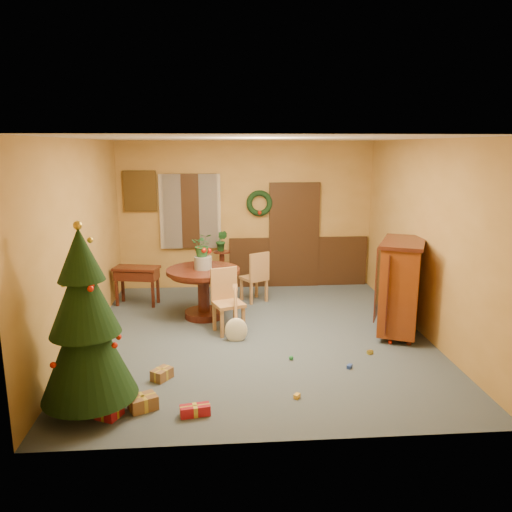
{
  "coord_description": "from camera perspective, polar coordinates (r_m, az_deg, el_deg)",
  "views": [
    {
      "loc": [
        -0.57,
        -7.05,
        2.8
      ],
      "look_at": [
        0.01,
        0.4,
        1.15
      ],
      "focal_mm": 35.0,
      "sensor_mm": 36.0,
      "label": 1
    }
  ],
  "objects": [
    {
      "name": "guitar",
      "position": [
        7.3,
        -2.3,
        -6.77
      ],
      "size": [
        0.39,
        0.55,
        0.77
      ],
      "primitive_type": null,
      "rotation": [
        -0.49,
        0.0,
        -0.12
      ],
      "color": "beige",
      "rests_on": "floor"
    },
    {
      "name": "chair_near",
      "position": [
        7.66,
        -3.38,
        -4.83
      ],
      "size": [
        0.54,
        0.54,
        0.98
      ],
      "color": "#99613D",
      "rests_on": "floor"
    },
    {
      "name": "stand_plant",
      "position": [
        9.51,
        -3.95,
        1.75
      ],
      "size": [
        0.27,
        0.25,
        0.4
      ],
      "primitive_type": "imported",
      "rotation": [
        0.0,
        0.0,
        -0.39
      ],
      "color": "#19471E",
      "rests_on": "plant_stand"
    },
    {
      "name": "room_envelope",
      "position": [
        9.93,
        0.12,
        2.72
      ],
      "size": [
        5.5,
        5.5,
        5.5
      ],
      "color": "#384552",
      "rests_on": "ground"
    },
    {
      "name": "toy_a",
      "position": [
        6.68,
        10.64,
        -12.31
      ],
      "size": [
        0.09,
        0.09,
        0.05
      ],
      "primitive_type": "cube",
      "rotation": [
        0.0,
        0.0,
        0.93
      ],
      "color": "#24409D",
      "rests_on": "floor"
    },
    {
      "name": "urn",
      "position": [
        8.18,
        -6.07,
        -0.77
      ],
      "size": [
        0.28,
        0.28,
        0.21
      ],
      "primitive_type": "cylinder",
      "color": "slate",
      "rests_on": "dining_table"
    },
    {
      "name": "gift_a",
      "position": [
        5.77,
        -12.79,
        -16.02
      ],
      "size": [
        0.35,
        0.32,
        0.16
      ],
      "color": "brown",
      "rests_on": "floor"
    },
    {
      "name": "sideboard",
      "position": [
        7.78,
        16.25,
        -3.16
      ],
      "size": [
        1.01,
        1.27,
        1.44
      ],
      "color": "#5C240A",
      "rests_on": "floor"
    },
    {
      "name": "centerpiece_plant",
      "position": [
        8.12,
        -6.12,
        1.27
      ],
      "size": [
        0.35,
        0.3,
        0.38
      ],
      "primitive_type": "imported",
      "color": "#1E4C23",
      "rests_on": "urn"
    },
    {
      "name": "toy_c",
      "position": [
        5.89,
        4.7,
        -15.67
      ],
      "size": [
        0.09,
        0.09,
        0.05
      ],
      "primitive_type": "cube",
      "rotation": [
        0.0,
        0.0,
        0.9
      ],
      "color": "gold",
      "rests_on": "floor"
    },
    {
      "name": "gift_b",
      "position": [
        5.7,
        -16.47,
        -16.22
      ],
      "size": [
        0.3,
        0.3,
        0.23
      ],
      "color": "maroon",
      "rests_on": "floor"
    },
    {
      "name": "writing_desk",
      "position": [
        9.15,
        -13.46,
        -2.27
      ],
      "size": [
        0.85,
        0.54,
        0.7
      ],
      "color": "black",
      "rests_on": "floor"
    },
    {
      "name": "chair_far",
      "position": [
        9.04,
        0.01,
        -2.22
      ],
      "size": [
        0.55,
        0.55,
        0.94
      ],
      "color": "#99613D",
      "rests_on": "floor"
    },
    {
      "name": "toy_e",
      "position": [
        7.15,
        12.9,
        -10.67
      ],
      "size": [
        0.09,
        0.08,
        0.05
      ],
      "primitive_type": "cube",
      "rotation": [
        0.0,
        0.0,
        0.46
      ],
      "color": "gold",
      "rests_on": "floor"
    },
    {
      "name": "christmas_tree",
      "position": [
        5.52,
        -18.92,
        -7.45
      ],
      "size": [
        1.01,
        1.01,
        2.07
      ],
      "color": "#382111",
      "rests_on": "floor"
    },
    {
      "name": "toy_d",
      "position": [
        7.55,
        15.09,
        -9.49
      ],
      "size": [
        0.06,
        0.06,
        0.06
      ],
      "primitive_type": "sphere",
      "color": "#B41B0C",
      "rests_on": "floor"
    },
    {
      "name": "plant_stand",
      "position": [
        9.62,
        -3.9,
        -1.26
      ],
      "size": [
        0.32,
        0.32,
        0.83
      ],
      "color": "black",
      "rests_on": "floor"
    },
    {
      "name": "gift_d",
      "position": [
        5.58,
        -6.98,
        -17.1
      ],
      "size": [
        0.33,
        0.18,
        0.11
      ],
      "color": "maroon",
      "rests_on": "floor"
    },
    {
      "name": "toy_b",
      "position": [
        6.81,
        4.03,
        -11.54
      ],
      "size": [
        0.06,
        0.06,
        0.06
      ],
      "primitive_type": "sphere",
      "color": "#227D3C",
      "rests_on": "floor"
    },
    {
      "name": "gift_c",
      "position": [
        6.38,
        -10.69,
        -13.11
      ],
      "size": [
        0.28,
        0.3,
        0.14
      ],
      "color": "brown",
      "rests_on": "floor"
    },
    {
      "name": "dining_table",
      "position": [
        8.27,
        -6.02,
        -3.15
      ],
      "size": [
        1.21,
        1.21,
        0.83
      ],
      "color": "black",
      "rests_on": "floor"
    }
  ]
}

